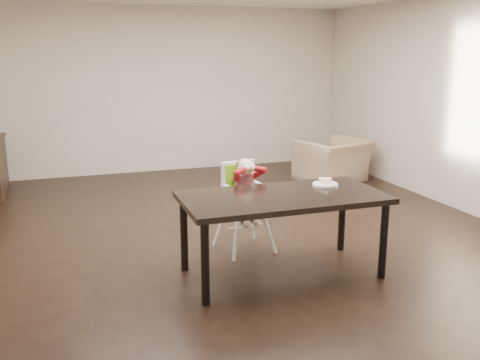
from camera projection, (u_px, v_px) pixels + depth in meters
The scene contains 6 objects.
ground at pixel (237, 234), 5.97m from camera, with size 7.00×7.00×0.00m, color black.
room_walls at pixel (237, 64), 5.54m from camera, with size 6.02×7.02×2.71m.
dining_table at pixel (283, 203), 4.75m from camera, with size 1.80×0.90×0.75m.
high_chair at pixel (243, 186), 5.36m from camera, with size 0.45×0.45×0.95m.
plate at pixel (325, 183), 5.05m from camera, with size 0.29×0.29×0.07m.
armchair at pixel (333, 154), 8.28m from camera, with size 1.00×0.65×0.88m, color #977D60.
Camera 1 is at (-1.79, -5.37, 1.99)m, focal length 40.00 mm.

